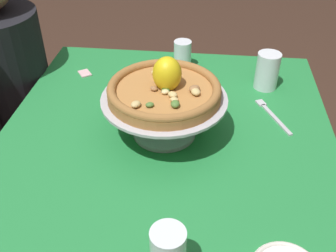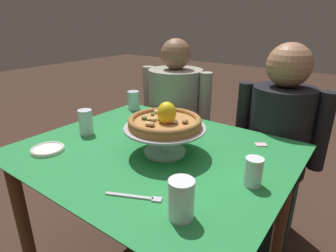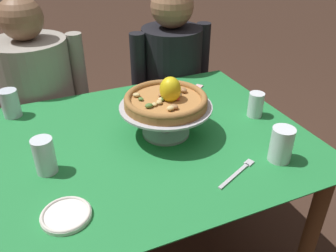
{
  "view_description": "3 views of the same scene",
  "coord_description": "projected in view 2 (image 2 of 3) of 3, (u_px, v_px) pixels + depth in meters",
  "views": [
    {
      "loc": [
        -0.83,
        -0.1,
        1.44
      ],
      "look_at": [
        0.05,
        -0.0,
        0.77
      ],
      "focal_mm": 42.27,
      "sensor_mm": 36.0,
      "label": 1
    },
    {
      "loc": [
        0.72,
        -0.87,
        1.29
      ],
      "look_at": [
        0.03,
        0.07,
        0.84
      ],
      "focal_mm": 30.14,
      "sensor_mm": 36.0,
      "label": 2
    },
    {
      "loc": [
        -0.38,
        -1.03,
        1.46
      ],
      "look_at": [
        0.07,
        0.01,
        0.77
      ],
      "focal_mm": 37.1,
      "sensor_mm": 36.0,
      "label": 3
    }
  ],
  "objects": [
    {
      "name": "water_glass_side_left",
      "position": [
        86.0,
        124.0,
        1.4
      ],
      "size": [
        0.07,
        0.07,
        0.12
      ],
      "color": "silver",
      "rests_on": "dining_table"
    },
    {
      "name": "dinner_fork",
      "position": [
        137.0,
        197.0,
        0.91
      ],
      "size": [
        0.18,
        0.1,
        0.01
      ],
      "color": "#B7B7C1",
      "rests_on": "dining_table"
    },
    {
      "name": "pizza",
      "position": [
        165.0,
        121.0,
        1.17
      ],
      "size": [
        0.31,
        0.31,
        0.11
      ],
      "color": "#AD753D",
      "rests_on": "pizza_stand"
    },
    {
      "name": "diner_right",
      "position": [
        276.0,
        154.0,
        1.59
      ],
      "size": [
        0.49,
        0.36,
        1.18
      ],
      "color": "#1E3833",
      "rests_on": "ground"
    },
    {
      "name": "water_glass_side_right",
      "position": [
        253.0,
        173.0,
        0.97
      ],
      "size": [
        0.06,
        0.06,
        0.1
      ],
      "color": "white",
      "rests_on": "dining_table"
    },
    {
      "name": "water_glass_front_right",
      "position": [
        181.0,
        201.0,
        0.81
      ],
      "size": [
        0.08,
        0.08,
        0.12
      ],
      "color": "white",
      "rests_on": "dining_table"
    },
    {
      "name": "sugar_packet",
      "position": [
        261.0,
        145.0,
        1.29
      ],
      "size": [
        0.06,
        0.06,
        0.0
      ],
      "primitive_type": "cube",
      "rotation": [
        0.0,
        0.0,
        0.62
      ],
      "color": "beige",
      "rests_on": "dining_table"
    },
    {
      "name": "water_glass_back_left",
      "position": [
        134.0,
        102.0,
        1.78
      ],
      "size": [
        0.07,
        0.07,
        0.12
      ],
      "color": "silver",
      "rests_on": "dining_table"
    },
    {
      "name": "diner_left",
      "position": [
        175.0,
        124.0,
        2.02
      ],
      "size": [
        0.52,
        0.4,
        1.17
      ],
      "color": "gray",
      "rests_on": "ground"
    },
    {
      "name": "side_plate",
      "position": [
        48.0,
        149.0,
        1.23
      ],
      "size": [
        0.14,
        0.14,
        0.02
      ],
      "color": "white",
      "rests_on": "dining_table"
    },
    {
      "name": "dining_table",
      "position": [
        154.0,
        171.0,
        1.29
      ],
      "size": [
        1.15,
        0.96,
        0.74
      ],
      "color": "brown",
      "rests_on": "ground"
    },
    {
      "name": "pizza_stand",
      "position": [
        165.0,
        135.0,
        1.19
      ],
      "size": [
        0.34,
        0.34,
        0.12
      ],
      "color": "#B7B7C1",
      "rests_on": "dining_table"
    }
  ]
}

